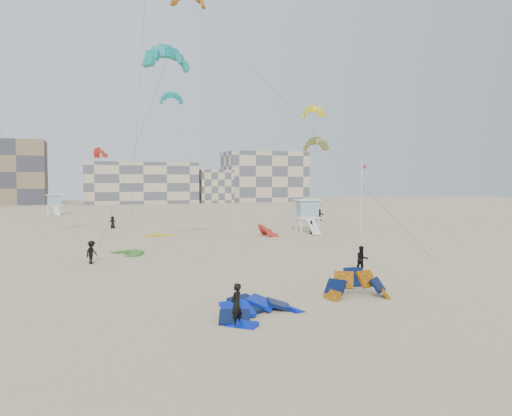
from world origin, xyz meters
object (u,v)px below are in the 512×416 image
object	(u,v)px
kite_ground_blue	(262,316)
kitesurfer_main	(236,304)
kite_ground_orange	(357,297)
lifeguard_tower_near	(307,216)

from	to	relation	value
kite_ground_blue	kitesurfer_main	size ratio (longest dim) A/B	2.56
kite_ground_blue	kite_ground_orange	world-z (taller)	kite_ground_orange
kite_ground_orange	kite_ground_blue	bearing A→B (deg)	-155.52
kitesurfer_main	lifeguard_tower_near	distance (m)	41.44
kite_ground_orange	lifeguard_tower_near	xyz separation A→B (m)	(12.56, 33.15, 2.06)
kite_ground_orange	lifeguard_tower_near	distance (m)	35.51
kite_ground_blue	kite_ground_orange	distance (m)	6.49
kite_ground_blue	kite_ground_orange	size ratio (longest dim) A/B	1.33
kite_ground_orange	kitesurfer_main	xyz separation A→B (m)	(-7.84, -2.91, 0.94)
kite_ground_orange	lifeguard_tower_near	size ratio (longest dim) A/B	0.61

